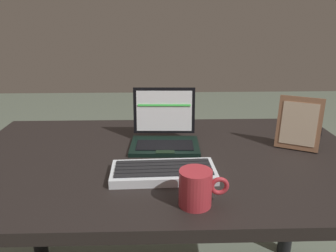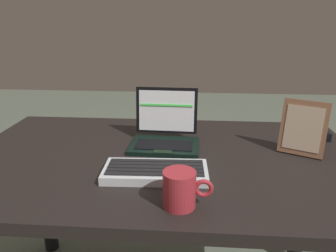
{
  "view_description": "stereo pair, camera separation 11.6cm",
  "coord_description": "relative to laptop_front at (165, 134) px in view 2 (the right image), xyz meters",
  "views": [
    {
      "loc": [
        -0.02,
        -1.01,
        1.16
      ],
      "look_at": [
        0.01,
        0.08,
        0.78
      ],
      "focal_mm": 34.64,
      "sensor_mm": 36.0,
      "label": 1
    },
    {
      "loc": [
        0.09,
        -1.01,
        1.16
      ],
      "look_at": [
        0.01,
        0.08,
        0.78
      ],
      "focal_mm": 34.64,
      "sensor_mm": 36.0,
      "label": 2
    }
  ],
  "objects": [
    {
      "name": "desk",
      "position": [
        0.0,
        -0.1,
        -0.14
      ],
      "size": [
        1.37,
        0.81,
        0.7
      ],
      "color": "black",
      "rests_on": "ground"
    },
    {
      "name": "laptop_front",
      "position": [
        0.0,
        0.0,
        0.0
      ],
      "size": [
        0.25,
        0.2,
        0.2
      ],
      "color": "black",
      "rests_on": "desk"
    },
    {
      "name": "external_keyboard",
      "position": [
        -0.01,
        -0.25,
        -0.03
      ],
      "size": [
        0.31,
        0.15,
        0.03
      ],
      "color": "silver",
      "rests_on": "desk"
    },
    {
      "name": "photo_frame",
      "position": [
        0.47,
        -0.05,
        0.05
      ],
      "size": [
        0.15,
        0.11,
        0.19
      ],
      "color": "#906144",
      "rests_on": "desk"
    },
    {
      "name": "figurine_stand",
      "position": [
        0.57,
        0.12,
        -0.03
      ],
      "size": [
        0.1,
        0.1,
        0.03
      ],
      "primitive_type": "cube",
      "color": "black",
      "rests_on": "desk"
    },
    {
      "name": "figurine",
      "position": [
        0.57,
        0.12,
        0.03
      ],
      "size": [
        0.02,
        0.02,
        0.08
      ],
      "color": "#34312E",
      "rests_on": "figurine_stand"
    },
    {
      "name": "coffee_mug",
      "position": [
        0.07,
        -0.4,
        0.01
      ],
      "size": [
        0.13,
        0.08,
        0.09
      ],
      "color": "#B42E38",
      "rests_on": "desk"
    }
  ]
}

